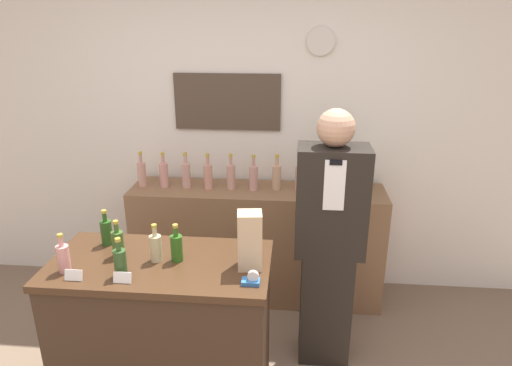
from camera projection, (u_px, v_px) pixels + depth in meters
name	position (u px, v px, depth m)	size (l,w,h in m)	color
back_wall	(246.00, 127.00, 3.63)	(5.20, 0.09, 2.70)	silver
back_shelf	(257.00, 243.00, 3.66)	(1.96, 0.44, 0.93)	brown
display_counter	(166.00, 334.00, 2.61)	(1.19, 0.60, 0.95)	#382619
shopkeeper	(329.00, 243.00, 2.85)	(0.43, 0.27, 1.70)	black
potted_plant	(354.00, 170.00, 3.35)	(0.24, 0.24, 0.34)	#9E998E
paper_bag	(250.00, 240.00, 2.34)	(0.14, 0.12, 0.31)	tan
tape_dispenser	(252.00, 280.00, 2.23)	(0.09, 0.06, 0.07)	#2D66A8
price_card_left	(73.00, 275.00, 2.26)	(0.09, 0.02, 0.06)	white
price_card_right	(122.00, 278.00, 2.24)	(0.09, 0.02, 0.06)	white
counter_bottle_0	(63.00, 257.00, 2.32)	(0.06, 0.06, 0.21)	tan
counter_bottle_1	(106.00, 232.00, 2.60)	(0.06, 0.06, 0.21)	#27501C
counter_bottle_2	(118.00, 243.00, 2.47)	(0.06, 0.06, 0.21)	#385923
counter_bottle_3	(120.00, 262.00, 2.28)	(0.06, 0.06, 0.21)	#2E4D24
counter_bottle_4	(156.00, 247.00, 2.43)	(0.06, 0.06, 0.21)	tan
counter_bottle_5	(177.00, 247.00, 2.43)	(0.06, 0.06, 0.21)	#2A5A19
shelf_bottle_0	(142.00, 173.00, 3.54)	(0.07, 0.07, 0.28)	tan
shelf_bottle_1	(164.00, 174.00, 3.52)	(0.07, 0.07, 0.28)	tan
shelf_bottle_2	(186.00, 174.00, 3.51)	(0.07, 0.07, 0.28)	tan
shelf_bottle_3	(208.00, 176.00, 3.49)	(0.07, 0.07, 0.28)	tan
shelf_bottle_4	(231.00, 176.00, 3.49)	(0.07, 0.07, 0.28)	tan
shelf_bottle_5	(254.00, 177.00, 3.46)	(0.07, 0.07, 0.28)	tan
shelf_bottle_6	(277.00, 176.00, 3.47)	(0.07, 0.07, 0.28)	tan
shelf_bottle_7	(300.00, 177.00, 3.45)	(0.07, 0.07, 0.28)	tan
shelf_bottle_8	(323.00, 179.00, 3.42)	(0.07, 0.07, 0.28)	tan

